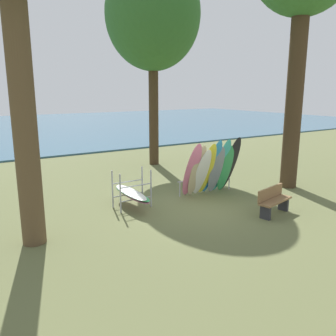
{
  "coord_description": "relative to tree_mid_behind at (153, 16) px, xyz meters",
  "views": [
    {
      "loc": [
        -6.81,
        -8.69,
        3.78
      ],
      "look_at": [
        -0.34,
        1.42,
        1.1
      ],
      "focal_mm": 37.44,
      "sensor_mm": 36.0,
      "label": 1
    }
  ],
  "objects": [
    {
      "name": "lake_water",
      "position": [
        -2.23,
        22.66,
        -7.2
      ],
      "size": [
        80.0,
        36.0,
        0.1
      ],
      "primitive_type": "cube",
      "color": "#38607A",
      "rests_on": "ground"
    },
    {
      "name": "park_bench",
      "position": [
        -0.72,
        -8.52,
        -6.8
      ],
      "size": [
        1.46,
        0.7,
        0.85
      ],
      "color": "#2D2D33",
      "rests_on": "ground"
    },
    {
      "name": "board_storage_rack",
      "position": [
        -4.1,
        -5.55,
        -6.78
      ],
      "size": [
        1.15,
        2.12,
        1.25
      ],
      "color": "#9EA0A5",
      "rests_on": "ground"
    },
    {
      "name": "tree_mid_behind",
      "position": [
        0.0,
        0.0,
        0.0
      ],
      "size": [
        4.57,
        4.57,
        9.93
      ],
      "color": "#42301E",
      "rests_on": "ground"
    },
    {
      "name": "leaning_board_pile",
      "position": [
        -1.04,
        -5.89,
        -6.26
      ],
      "size": [
        2.36,
        1.11,
        2.15
      ],
      "color": "pink",
      "rests_on": "ground"
    },
    {
      "name": "ground_plane",
      "position": [
        -2.23,
        -6.77,
        -7.25
      ],
      "size": [
        80.0,
        80.0,
        0.0
      ],
      "primitive_type": "plane",
      "color": "#60663D"
    }
  ]
}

